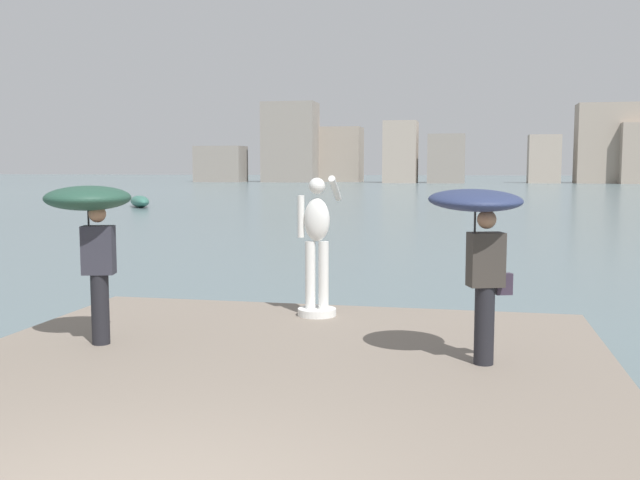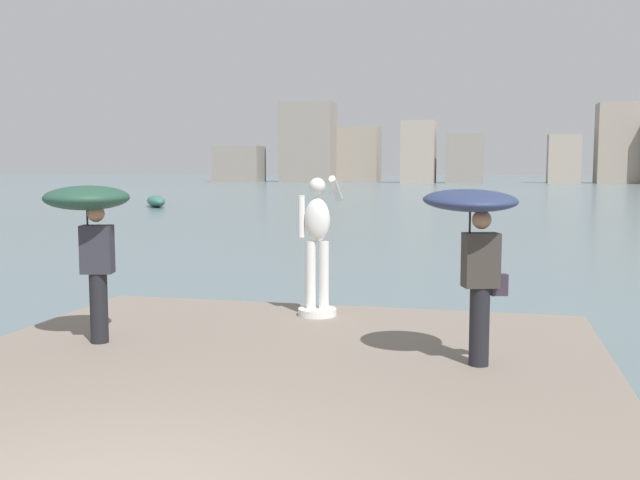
{
  "view_description": "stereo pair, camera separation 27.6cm",
  "coord_description": "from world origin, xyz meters",
  "px_view_note": "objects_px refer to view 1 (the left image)",
  "views": [
    {
      "loc": [
        2.09,
        -3.78,
        2.59
      ],
      "look_at": [
        0.0,
        6.28,
        1.55
      ],
      "focal_mm": 40.25,
      "sensor_mm": 36.0,
      "label": 1
    },
    {
      "loc": [
        2.36,
        -3.72,
        2.59
      ],
      "look_at": [
        0.0,
        6.28,
        1.55
      ],
      "focal_mm": 40.25,
      "sensor_mm": 36.0,
      "label": 2
    }
  ],
  "objects_px": {
    "onlooker_left": "(91,216)",
    "onlooker_right": "(479,227)",
    "statue_white_figure": "(317,250)",
    "boat_far": "(140,201)"
  },
  "relations": [
    {
      "from": "statue_white_figure",
      "to": "onlooker_left",
      "type": "relative_size",
      "value": 1.05
    },
    {
      "from": "statue_white_figure",
      "to": "onlooker_right",
      "type": "xyz_separation_m",
      "value": [
        2.29,
        -2.22,
        0.56
      ]
    },
    {
      "from": "statue_white_figure",
      "to": "boat_far",
      "type": "height_order",
      "value": "statue_white_figure"
    },
    {
      "from": "statue_white_figure",
      "to": "boat_far",
      "type": "relative_size",
      "value": 0.52
    },
    {
      "from": "statue_white_figure",
      "to": "boat_far",
      "type": "bearing_deg",
      "value": 119.6
    },
    {
      "from": "onlooker_left",
      "to": "onlooker_right",
      "type": "xyz_separation_m",
      "value": [
        4.66,
        0.02,
        -0.05
      ]
    },
    {
      "from": "onlooker_left",
      "to": "onlooker_right",
      "type": "distance_m",
      "value": 4.67
    },
    {
      "from": "onlooker_left",
      "to": "onlooker_right",
      "type": "relative_size",
      "value": 1.0
    },
    {
      "from": "onlooker_right",
      "to": "boat_far",
      "type": "bearing_deg",
      "value": 120.84
    },
    {
      "from": "boat_far",
      "to": "onlooker_right",
      "type": "bearing_deg",
      "value": -59.16
    }
  ]
}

